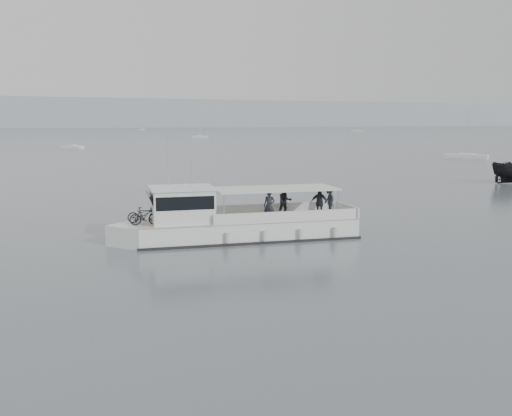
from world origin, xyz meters
name	(u,v)px	position (x,y,z in m)	size (l,w,h in m)	color
ground	(205,229)	(0.00, 0.00, 0.00)	(1400.00, 1400.00, 0.00)	#50595E
headland	(8,113)	(0.00, 560.00, 14.00)	(1400.00, 90.00, 28.00)	#939EA8
tour_boat	(226,223)	(-0.01, -3.40, 0.89)	(13.08, 4.97, 5.44)	white
moored_fleet	(36,138)	(1.31, 177.88, 0.36)	(381.97, 348.12, 8.35)	white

